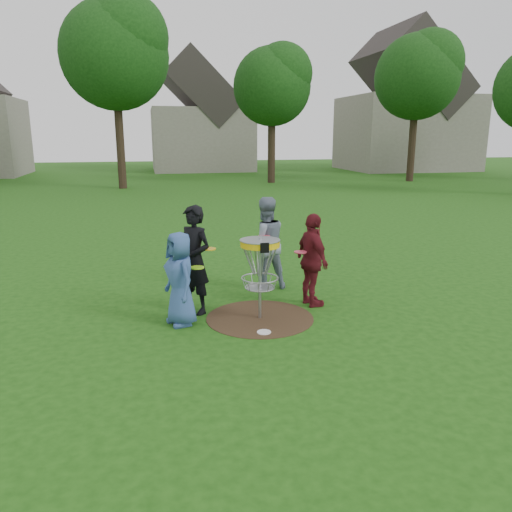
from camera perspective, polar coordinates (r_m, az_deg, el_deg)
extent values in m
plane|color=#19470F|center=(8.42, 0.44, -7.10)|extent=(100.00, 100.00, 0.00)
cylinder|color=#47331E|center=(8.42, 0.44, -7.08)|extent=(1.80, 1.80, 0.01)
imported|color=#34538F|center=(8.03, -8.67, -2.59)|extent=(0.70, 0.86, 1.52)
imported|color=black|center=(8.49, -7.09, -0.46)|extent=(0.78, 0.80, 1.86)
imported|color=gray|center=(9.77, 1.01, 1.45)|extent=(0.97, 0.80, 1.83)
imported|color=maroon|center=(8.85, 6.46, -0.49)|extent=(0.57, 1.03, 1.67)
cylinder|color=white|center=(7.82, 0.92, -8.71)|extent=(0.22, 0.22, 0.02)
cylinder|color=#9EA0A5|center=(8.20, 0.45, -2.59)|extent=(0.05, 0.05, 1.38)
cylinder|color=yellow|center=(8.05, 0.46, 1.44)|extent=(0.64, 0.64, 0.10)
cylinder|color=#9EA0A5|center=(8.04, 0.46, 1.83)|extent=(0.66, 0.66, 0.01)
cube|color=black|center=(7.74, 1.00, 0.93)|extent=(0.14, 0.02, 0.16)
torus|color=#9EA0A5|center=(8.19, 0.45, -2.53)|extent=(0.62, 0.62, 0.02)
torus|color=#9EA0A5|center=(8.24, 0.45, -3.60)|extent=(0.50, 0.50, 0.02)
cylinder|color=#9EA0A5|center=(8.24, 0.45, -3.66)|extent=(0.44, 0.44, 0.01)
cylinder|color=#8DDB18|center=(8.00, -6.71, -1.31)|extent=(0.22, 0.22, 0.02)
cylinder|color=gold|center=(8.34, -5.35, 0.82)|extent=(0.22, 0.22, 0.02)
cylinder|color=#FF4354|center=(9.46, 0.93, 2.32)|extent=(0.22, 0.22, 0.02)
cylinder|color=#D53853|center=(8.62, 5.09, 0.46)|extent=(0.22, 0.22, 0.02)
cylinder|color=#38281C|center=(29.20, -15.23, 11.99)|extent=(0.46, 0.46, 4.62)
sphere|color=#164211|center=(29.47, -15.85, 21.21)|extent=(5.72, 5.72, 5.72)
cylinder|color=#38281C|center=(31.65, 1.78, 11.80)|extent=(0.46, 0.46, 3.78)
sphere|color=#164211|center=(31.75, 1.83, 18.80)|extent=(4.68, 4.68, 4.68)
cylinder|color=#38281C|center=(34.08, 17.37, 11.69)|extent=(0.46, 0.46, 4.20)
sphere|color=#164211|center=(34.24, 17.91, 18.89)|extent=(5.20, 5.20, 5.20)
cube|color=gray|center=(42.93, -6.26, 13.07)|extent=(8.00, 7.00, 5.00)
cube|color=#2D2826|center=(43.06, -6.40, 18.32)|extent=(6.11, 7.14, 6.11)
cube|color=gray|center=(45.24, 16.75, 13.26)|extent=(10.00, 8.00, 6.00)
cube|color=#2D2826|center=(45.49, 17.19, 19.30)|extent=(7.64, 8.16, 7.64)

